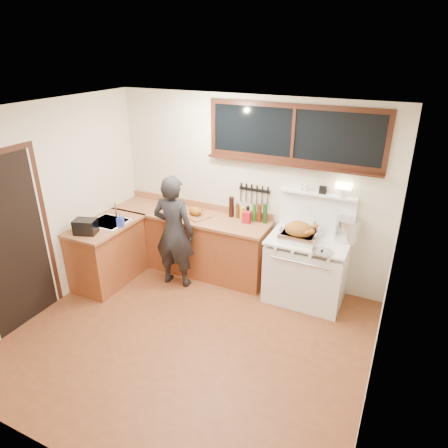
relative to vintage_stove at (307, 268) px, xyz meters
The scene contains 20 objects.
ground_plane 1.80m from the vintage_stove, 125.36° to the right, with size 4.00×3.50×0.02m, color brown.
room_shell 2.09m from the vintage_stove, 125.36° to the right, with size 4.10×3.60×2.65m.
counter_back 1.80m from the vintage_stove, behind, with size 2.44×0.64×1.00m.
counter_left 2.81m from the vintage_stove, 163.77° to the right, with size 0.64×1.09×0.90m.
sink_unit 2.80m from the vintage_stove, 165.17° to the right, with size 0.50×0.45×0.37m.
vintage_stove is the anchor object (origin of this frame).
back_window 1.67m from the vintage_stove, 142.49° to the left, with size 2.32×0.13×0.77m.
left_doorway 3.63m from the vintage_stove, 146.76° to the right, with size 0.02×1.04×2.17m.
knife_strip 1.27m from the vintage_stove, 160.48° to the left, with size 0.46×0.03×0.28m.
man 1.86m from the vintage_stove, 166.25° to the right, with size 0.63×0.44×1.63m.
soap_bottle 2.60m from the vintage_stove, 162.90° to the right, with size 0.11×0.12×0.19m.
toaster 2.97m from the vintage_stove, 157.49° to the right, with size 0.33×0.28×0.20m.
cutting_board 1.75m from the vintage_stove, behind, with size 0.48×0.43×0.14m.
roast_turkey 0.56m from the vintage_stove, 140.12° to the right, with size 0.49×0.34×0.25m.
stockpot 0.74m from the vintage_stove, 21.55° to the left, with size 0.35×0.35×0.29m.
saucepan 0.52m from the vintage_stove, 72.94° to the left, with size 0.22×0.30×0.13m.
pot_lid 0.59m from the vintage_stove, 53.46° to the right, with size 0.30×0.30×0.04m.
coffee_tin 1.07m from the vintage_stove, behind, with size 0.11×0.09×0.17m.
pitcher 1.27m from the vintage_stove, 166.66° to the left, with size 0.12×0.12×0.19m.
bottle_cluster 1.12m from the vintage_stove, 166.98° to the left, with size 0.58×0.07×0.30m.
Camera 1 is at (1.99, -3.20, 3.19)m, focal length 32.00 mm.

